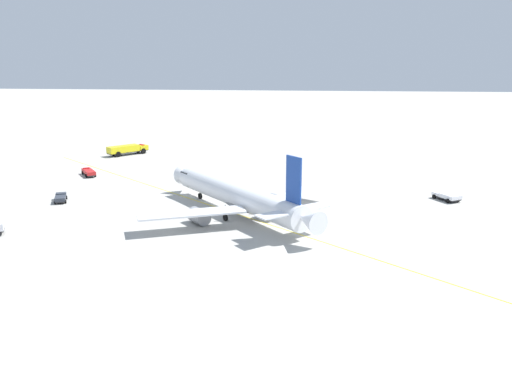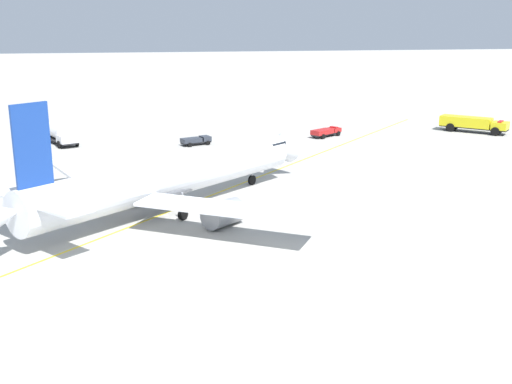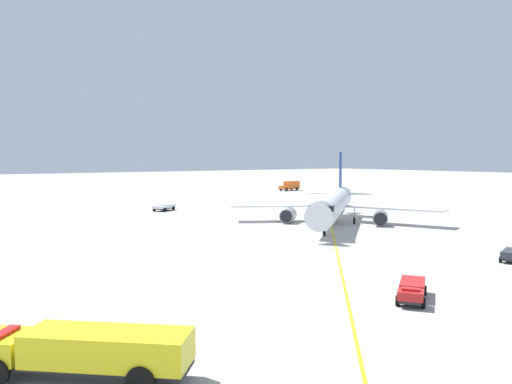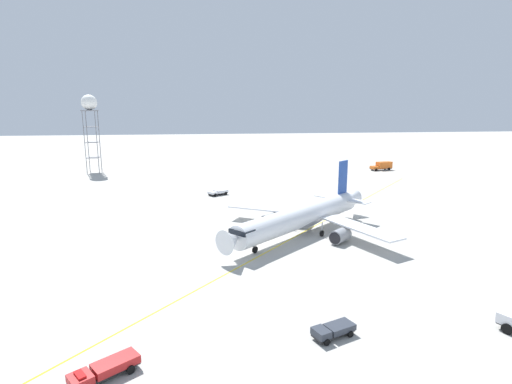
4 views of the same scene
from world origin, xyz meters
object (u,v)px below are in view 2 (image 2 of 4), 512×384
object	(u,v)px
baggage_truck_truck	(196,140)
ops_pickup_truck	(326,132)
fuel_tanker_truck	(60,134)
airliner_main	(166,179)
fire_tender_truck	(472,123)

from	to	relation	value
baggage_truck_truck	ops_pickup_truck	bearing A→B (deg)	-12.18
baggage_truck_truck	fuel_tanker_truck	size ratio (longest dim) A/B	0.57
airliner_main	baggage_truck_truck	distance (m)	33.39
airliner_main	ops_pickup_truck	bearing A→B (deg)	13.17
baggage_truck_truck	fuel_tanker_truck	bearing A→B (deg)	146.99
fire_tender_truck	fuel_tanker_truck	bearing A→B (deg)	-138.17
baggage_truck_truck	fire_tender_truck	world-z (taller)	fire_tender_truck
baggage_truck_truck	ops_pickup_truck	xyz separation A→B (m)	(-20.93, -3.18, 0.09)
fire_tender_truck	fuel_tanker_truck	size ratio (longest dim) A/B	1.17
fire_tender_truck	fuel_tanker_truck	distance (m)	65.83
airliner_main	baggage_truck_truck	size ratio (longest dim) A/B	6.74
airliner_main	fire_tender_truck	distance (m)	62.69
fuel_tanker_truck	airliner_main	bearing A→B (deg)	-5.07
ops_pickup_truck	fire_tender_truck	size ratio (longest dim) A/B	0.59
fuel_tanker_truck	fire_tender_truck	bearing A→B (deg)	62.61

